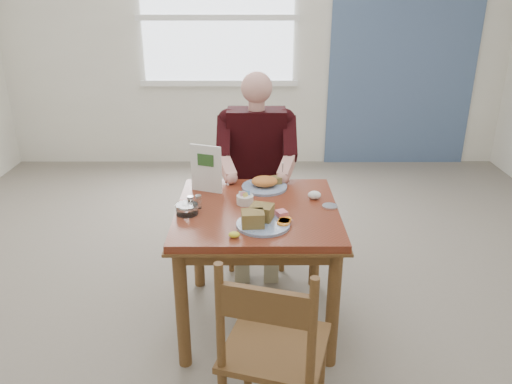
{
  "coord_description": "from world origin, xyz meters",
  "views": [
    {
      "loc": [
        -0.01,
        -2.54,
        1.89
      ],
      "look_at": [
        -0.01,
        0.0,
        0.85
      ],
      "focal_mm": 35.0,
      "sensor_mm": 36.0,
      "label": 1
    }
  ],
  "objects_px": {
    "chair_far": "(257,197)",
    "far_plate": "(265,184)",
    "diner": "(257,158)",
    "near_plate": "(261,219)",
    "chair_near": "(273,352)",
    "table": "(257,226)"
  },
  "relations": [
    {
      "from": "far_plate",
      "to": "near_plate",
      "type": "bearing_deg",
      "value": -93.49
    },
    {
      "from": "diner",
      "to": "near_plate",
      "type": "distance_m",
      "value": 0.92
    },
    {
      "from": "near_plate",
      "to": "table",
      "type": "bearing_deg",
      "value": 95.19
    },
    {
      "from": "table",
      "to": "near_plate",
      "type": "distance_m",
      "value": 0.26
    },
    {
      "from": "chair_near",
      "to": "near_plate",
      "type": "xyz_separation_m",
      "value": [
        -0.04,
        0.65,
        0.31
      ]
    },
    {
      "from": "chair_far",
      "to": "far_plate",
      "type": "height_order",
      "value": "chair_far"
    },
    {
      "from": "chair_far",
      "to": "far_plate",
      "type": "distance_m",
      "value": 0.58
    },
    {
      "from": "chair_far",
      "to": "near_plate",
      "type": "bearing_deg",
      "value": -88.89
    },
    {
      "from": "table",
      "to": "diner",
      "type": "height_order",
      "value": "diner"
    },
    {
      "from": "near_plate",
      "to": "far_plate",
      "type": "height_order",
      "value": "near_plate"
    },
    {
      "from": "table",
      "to": "chair_near",
      "type": "distance_m",
      "value": 0.88
    },
    {
      "from": "chair_near",
      "to": "diner",
      "type": "distance_m",
      "value": 1.61
    },
    {
      "from": "chair_near",
      "to": "chair_far",
      "type": "bearing_deg",
      "value": 92.1
    },
    {
      "from": "diner",
      "to": "near_plate",
      "type": "xyz_separation_m",
      "value": [
        0.02,
        -0.92,
        -0.03
      ]
    },
    {
      "from": "chair_near",
      "to": "far_plate",
      "type": "bearing_deg",
      "value": 90.49
    },
    {
      "from": "far_plate",
      "to": "chair_near",
      "type": "bearing_deg",
      "value": -89.51
    },
    {
      "from": "chair_near",
      "to": "far_plate",
      "type": "height_order",
      "value": "chair_near"
    },
    {
      "from": "chair_far",
      "to": "far_plate",
      "type": "relative_size",
      "value": 2.68
    },
    {
      "from": "chair_far",
      "to": "diner",
      "type": "distance_m",
      "value": 0.34
    },
    {
      "from": "table",
      "to": "chair_near",
      "type": "height_order",
      "value": "chair_near"
    },
    {
      "from": "chair_near",
      "to": "near_plate",
      "type": "relative_size",
      "value": 3.1
    },
    {
      "from": "chair_near",
      "to": "far_plate",
      "type": "relative_size",
      "value": 2.68
    }
  ]
}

